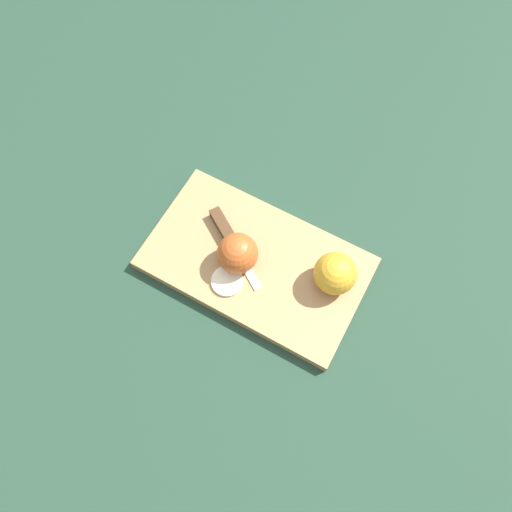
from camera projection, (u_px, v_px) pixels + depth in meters
name	position (u px, v px, depth m)	size (l,w,h in m)	color
ground_plane	(256.00, 266.00, 0.88)	(4.00, 4.00, 0.00)	#1E3828
cutting_board	(256.00, 263.00, 0.87)	(0.41, 0.27, 0.02)	#A37A4C
apple_half_left	(335.00, 274.00, 0.81)	(0.07, 0.07, 0.07)	gold
apple_half_right	(237.00, 253.00, 0.83)	(0.07, 0.07, 0.07)	#AD4C1E
knife	(226.00, 232.00, 0.87)	(0.13, 0.12, 0.02)	silver
apple_slice	(227.00, 281.00, 0.84)	(0.06, 0.06, 0.01)	beige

